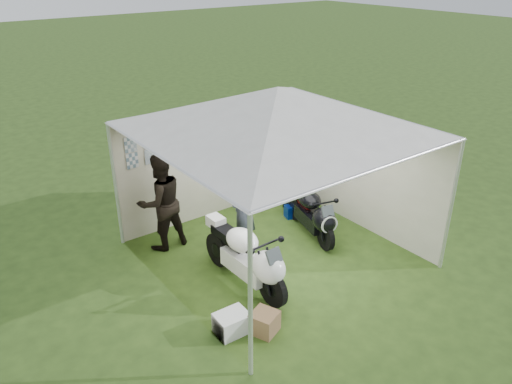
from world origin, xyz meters
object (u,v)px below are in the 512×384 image
(person_blue_jacket, at_px, (243,209))
(equipment_box, at_px, (297,197))
(motorcycle_black, at_px, (313,212))
(crate_1, at_px, (264,322))
(canopy_tent, at_px, (276,113))
(crate_0, at_px, (232,323))
(motorcycle_white, at_px, (248,257))
(person_dark_jacket, at_px, (161,202))
(paddock_stand, at_px, (293,211))

(person_blue_jacket, height_order, equipment_box, person_blue_jacket)
(motorcycle_black, xyz_separation_m, crate_1, (-2.35, -1.58, -0.33))
(motorcycle_black, bearing_deg, canopy_tent, -160.59)
(equipment_box, relative_size, crate_0, 0.99)
(canopy_tent, relative_size, person_blue_jacket, 3.49)
(motorcycle_white, distance_m, crate_1, 1.16)
(motorcycle_black, xyz_separation_m, person_dark_jacket, (-2.41, 1.33, 0.41))
(person_blue_jacket, height_order, crate_0, person_blue_jacket)
(crate_1, bearing_deg, person_dark_jacket, 91.08)
(person_blue_jacket, bearing_deg, canopy_tent, 61.05)
(motorcycle_black, xyz_separation_m, person_blue_jacket, (-1.32, 0.36, 0.32))
(paddock_stand, height_order, crate_0, crate_0)
(canopy_tent, relative_size, crate_0, 12.39)
(motorcycle_white, bearing_deg, motorcycle_black, 15.73)
(person_dark_jacket, relative_size, crate_0, 3.92)
(motorcycle_white, relative_size, person_dark_jacket, 1.12)
(paddock_stand, relative_size, crate_0, 0.74)
(canopy_tent, bearing_deg, equipment_box, 36.87)
(motorcycle_black, height_order, crate_0, motorcycle_black)
(motorcycle_black, distance_m, paddock_stand, 0.88)
(paddock_stand, xyz_separation_m, equipment_box, (0.33, 0.29, 0.10))
(motorcycle_black, height_order, person_dark_jacket, person_dark_jacket)
(motorcycle_black, relative_size, crate_1, 4.99)
(paddock_stand, relative_size, crate_1, 0.97)
(paddock_stand, bearing_deg, person_blue_jacket, -164.86)
(person_dark_jacket, xyz_separation_m, person_blue_jacket, (1.09, -0.97, -0.08))
(canopy_tent, bearing_deg, paddock_stand, 35.58)
(motorcycle_white, xyz_separation_m, person_blue_jacket, (0.59, 0.95, 0.26))
(paddock_stand, height_order, person_blue_jacket, person_blue_jacket)
(motorcycle_white, height_order, person_dark_jacket, person_dark_jacket)
(canopy_tent, xyz_separation_m, motorcycle_white, (-0.93, -0.52, -2.03))
(person_blue_jacket, xyz_separation_m, equipment_box, (1.86, 0.70, -0.59))
(canopy_tent, relative_size, crate_1, 16.24)
(motorcycle_white, bearing_deg, paddock_stand, 31.40)
(canopy_tent, distance_m, motorcycle_white, 2.29)
(crate_0, bearing_deg, paddock_stand, 35.51)
(paddock_stand, bearing_deg, person_dark_jacket, 168.08)
(canopy_tent, xyz_separation_m, paddock_stand, (1.19, 0.85, -2.45))
(motorcycle_black, distance_m, person_dark_jacket, 2.78)
(equipment_box, xyz_separation_m, crate_1, (-2.90, -2.65, -0.07))
(equipment_box, height_order, crate_0, equipment_box)
(canopy_tent, relative_size, paddock_stand, 16.68)
(paddock_stand, xyz_separation_m, person_blue_jacket, (-1.53, -0.41, 0.68))
(canopy_tent, xyz_separation_m, crate_1, (-1.38, -1.51, -2.42))
(canopy_tent, height_order, paddock_stand, canopy_tent)
(crate_0, bearing_deg, equipment_box, 36.12)
(canopy_tent, xyz_separation_m, person_blue_jacket, (-0.35, 0.43, -1.76))
(paddock_stand, bearing_deg, crate_0, -144.49)
(canopy_tent, xyz_separation_m, crate_0, (-1.75, -1.25, -2.42))
(person_dark_jacket, height_order, crate_1, person_dark_jacket)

